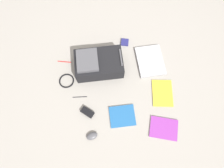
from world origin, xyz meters
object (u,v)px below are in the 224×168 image
Objects in this scene: laptop at (150,61)px; book_manual at (162,93)px; book_comic at (122,116)px; earbud_pouch at (125,42)px; power_brick at (87,112)px; pen_black at (80,97)px; backpack at (98,64)px; cable_coil at (67,81)px; pen_blue at (64,62)px; computer_mouse at (92,136)px; book_red at (164,128)px.

book_manual is (0.35, 0.04, -0.01)m from laptop.
earbud_pouch is at bearing 167.38° from book_comic.
power_brick is 0.89× the size of pen_black.
laptop is at bearing 120.90° from power_brick.
backpack reaches higher than cable_coil.
backpack is at bearing -123.33° from book_manual.
pen_blue is at bearing -164.17° from pen_black.
book_comic is at bearing 36.48° from pen_blue.
computer_mouse is 0.71× the size of pen_blue.
book_comic is at bearing 55.68° from pen_black.
book_comic is 0.44m from book_manual.
book_manual is at bearing 72.57° from cable_coil.
earbud_pouch is at bearing 99.95° from pen_blue.
pen_blue is 0.65m from earbud_pouch.
book_red is at bearing 68.47° from power_brick.
book_manual is at bearing 167.21° from book_red.
book_red is 2.95× the size of computer_mouse.
computer_mouse reaches higher than book_comic.
backpack is 0.54m from book_comic.
backpack is 0.40m from earbud_pouch.
laptop is at bearing -173.77° from book_manual.
pen_black is at bearing 15.83° from pen_blue.
earbud_pouch reaches higher than pen_blue.
power_brick is (0.41, -0.69, -0.00)m from laptop.
laptop is 2.51× the size of pen_black.
laptop is at bearing 108.66° from pen_black.
backpack is 0.47m from power_brick.
computer_mouse is 0.38m from pen_black.
book_red is at bearing 63.71° from book_comic.
earbud_pouch is (-0.88, 0.47, -0.01)m from computer_mouse.
cable_coil is (0.07, -0.85, -0.01)m from laptop.
book_red reaches higher than cable_coil.
book_manual is 2.01× the size of cable_coil.
book_comic is 2.41× the size of computer_mouse.
backpack reaches higher than laptop.
computer_mouse is at bearing -68.65° from book_manual.
computer_mouse is (0.28, -0.71, 0.01)m from book_manual.
power_brick reaches higher than pen_blue.
book_red is (0.69, 0.49, -0.08)m from backpack.
computer_mouse is (0.13, -0.30, 0.01)m from book_comic.
computer_mouse reaches higher than laptop.
earbud_pouch is at bearing 133.64° from pen_black.
book_comic is at bearing -116.29° from book_red.
pen_blue is at bearing -179.12° from cable_coil.
computer_mouse reaches higher than pen_blue.
pen_black is at bearing -97.09° from book_manual.
backpack is at bearing 69.53° from pen_blue.
earbud_pouch is (-0.51, 0.53, 0.01)m from pen_black.
power_brick reaches higher than book_comic.
book_comic is at bearing 15.19° from backpack.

